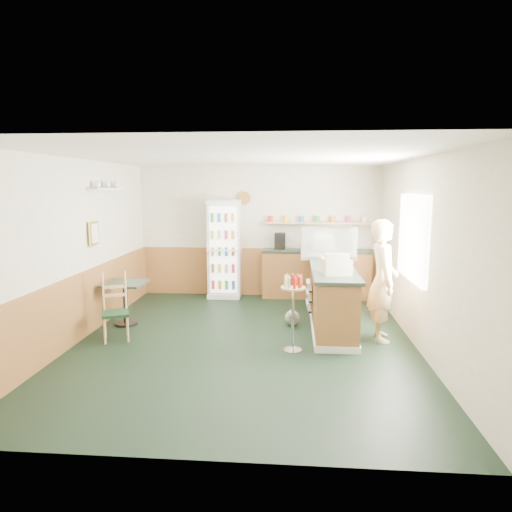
# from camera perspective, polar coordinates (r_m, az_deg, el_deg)

# --- Properties ---
(ground) EXTENTS (6.00, 6.00, 0.00)m
(ground) POSITION_cam_1_polar(r_m,az_deg,el_deg) (6.93, -1.54, -10.62)
(ground) COLOR black
(ground) RESTS_ON ground
(room_envelope) EXTENTS (5.04, 6.02, 2.72)m
(room_envelope) POSITION_cam_1_polar(r_m,az_deg,el_deg) (7.33, -2.74, 2.69)
(room_envelope) COLOR beige
(room_envelope) RESTS_ON ground
(service_counter) EXTENTS (0.68, 3.01, 1.01)m
(service_counter) POSITION_cam_1_polar(r_m,az_deg,el_deg) (7.82, 9.24, -4.95)
(service_counter) COLOR #996031
(service_counter) RESTS_ON ground
(back_counter) EXTENTS (2.24, 0.42, 1.69)m
(back_counter) POSITION_cam_1_polar(r_m,az_deg,el_deg) (9.47, 7.46, -1.97)
(back_counter) COLOR #996031
(back_counter) RESTS_ON ground
(drinks_fridge) EXTENTS (0.66, 0.55, 2.01)m
(drinks_fridge) POSITION_cam_1_polar(r_m,az_deg,el_deg) (9.43, -3.95, 0.87)
(drinks_fridge) COLOR silver
(drinks_fridge) RESTS_ON ground
(display_case) EXTENTS (0.98, 0.51, 0.56)m
(display_case) POSITION_cam_1_polar(r_m,az_deg,el_deg) (8.25, 9.06, 1.61)
(display_case) COLOR silver
(display_case) RESTS_ON service_counter
(cash_register) EXTENTS (0.45, 0.47, 0.23)m
(cash_register) POSITION_cam_1_polar(r_m,az_deg,el_deg) (6.83, 9.95, -1.28)
(cash_register) COLOR beige
(cash_register) RESTS_ON service_counter
(shopkeeper) EXTENTS (0.45, 0.62, 1.82)m
(shopkeeper) POSITION_cam_1_polar(r_m,az_deg,el_deg) (7.02, 15.56, -2.98)
(shopkeeper) COLOR tan
(shopkeeper) RESTS_ON ground
(condiment_stand) EXTENTS (0.34, 0.34, 1.07)m
(condiment_stand) POSITION_cam_1_polar(r_m,az_deg,el_deg) (6.36, 4.65, -5.65)
(condiment_stand) COLOR silver
(condiment_stand) RESTS_ON ground
(newspaper_rack) EXTENTS (0.09, 0.42, 0.50)m
(newspaper_rack) POSITION_cam_1_polar(r_m,az_deg,el_deg) (7.71, 6.64, -4.94)
(newspaper_rack) COLOR black
(newspaper_rack) RESTS_ON ground
(cafe_table) EXTENTS (0.68, 0.68, 0.72)m
(cafe_table) POSITION_cam_1_polar(r_m,az_deg,el_deg) (7.89, -16.03, -4.69)
(cafe_table) COLOR black
(cafe_table) RESTS_ON ground
(cafe_chair) EXTENTS (0.49, 0.50, 1.02)m
(cafe_chair) POSITION_cam_1_polar(r_m,az_deg,el_deg) (7.23, -16.96, -5.76)
(cafe_chair) COLOR black
(cafe_chair) RESTS_ON ground
(dog_doorstop) EXTENTS (0.25, 0.32, 0.30)m
(dog_doorstop) POSITION_cam_1_polar(r_m,az_deg,el_deg) (7.65, 4.55, -7.65)
(dog_doorstop) COLOR gray
(dog_doorstop) RESTS_ON ground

